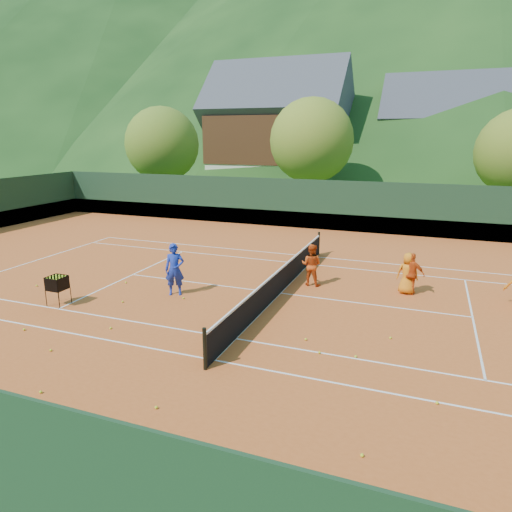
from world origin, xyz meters
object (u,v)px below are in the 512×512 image
(tennis_net, at_px, (280,280))
(chalet_mid, at_px, (448,142))
(ball_hopper, at_px, (57,284))
(chalet_left, at_px, (278,135))
(coach, at_px, (175,269))
(student_a, at_px, (311,265))
(student_b, at_px, (412,274))
(student_c, at_px, (408,273))

(tennis_net, height_order, chalet_mid, chalet_mid)
(ball_hopper, bearing_deg, chalet_left, 95.62)
(coach, height_order, chalet_mid, chalet_mid)
(chalet_left, bearing_deg, student_a, -69.35)
(coach, distance_m, tennis_net, 3.82)
(tennis_net, xyz_separation_m, ball_hopper, (-6.67, -3.77, 0.25))
(student_b, distance_m, ball_hopper, 12.32)
(student_b, relative_size, student_c, 1.00)
(student_a, distance_m, tennis_net, 1.59)
(student_b, xyz_separation_m, tennis_net, (-4.43, -1.56, -0.26))
(tennis_net, relative_size, ball_hopper, 12.07)
(student_a, xyz_separation_m, tennis_net, (-0.80, -1.34, -0.30))
(student_b, height_order, chalet_mid, chalet_mid)
(student_a, bearing_deg, chalet_mid, -96.79)
(student_a, xyz_separation_m, student_c, (3.49, 0.27, -0.04))
(student_a, distance_m, chalet_mid, 33.33)
(ball_hopper, relative_size, chalet_mid, 0.08)
(tennis_net, bearing_deg, student_c, 20.57)
(chalet_left, xyz_separation_m, chalet_mid, (16.00, 4.00, -0.66))
(chalet_left, distance_m, chalet_mid, 16.51)
(student_b, bearing_deg, chalet_left, -56.12)
(ball_hopper, bearing_deg, coach, 35.91)
(student_c, height_order, tennis_net, student_c)
(student_b, relative_size, tennis_net, 0.13)
(coach, distance_m, chalet_left, 32.48)
(coach, relative_size, chalet_left, 0.14)
(student_b, xyz_separation_m, chalet_mid, (1.57, 32.44, 4.21))
(student_c, distance_m, ball_hopper, 12.21)
(coach, distance_m, student_c, 8.37)
(chalet_left, height_order, chalet_mid, chalet_left)
(tennis_net, distance_m, chalet_mid, 34.81)
(student_a, bearing_deg, tennis_net, 61.38)
(coach, relative_size, ball_hopper, 1.88)
(coach, height_order, student_b, coach)
(student_a, relative_size, student_c, 1.05)
(chalet_mid, bearing_deg, coach, -104.98)
(ball_hopper, relative_size, chalet_left, 0.07)
(chalet_left, bearing_deg, ball_hopper, -84.38)
(student_a, distance_m, chalet_left, 31.01)
(student_c, relative_size, chalet_left, 0.11)
(student_b, relative_size, chalet_left, 0.11)
(ball_hopper, xyz_separation_m, chalet_left, (-3.33, 33.77, 4.88))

